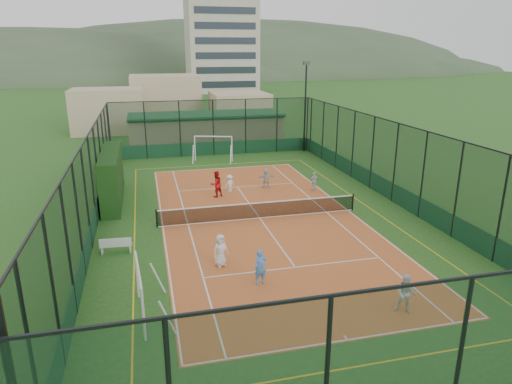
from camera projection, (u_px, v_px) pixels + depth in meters
ground at (260, 218)px, 26.25m from camera, size 300.00×300.00×0.00m
court_slab at (260, 218)px, 26.25m from camera, size 11.17×23.97×0.01m
tennis_net at (260, 210)px, 26.10m from camera, size 11.67×0.12×1.06m
perimeter_fence at (260, 176)px, 25.51m from camera, size 18.12×34.12×5.00m
floodlight_sw at (10, 371)px, 7.68m from camera, size 0.60×0.26×8.25m
floodlight_ne at (305, 107)px, 42.36m from camera, size 0.60×0.26×8.25m
clubhouse at (206, 129)px, 46.16m from camera, size 15.20×7.20×3.15m
apartment_tower at (221, 22)px, 100.46m from camera, size 15.00×12.00×30.00m
distant_hills at (157, 76)px, 165.19m from camera, size 200.00×60.00×24.00m
hedge_left at (112, 177)px, 28.84m from camera, size 1.10×7.30×3.19m
white_bench at (116, 245)px, 21.66m from camera, size 1.51×0.51×0.83m
futsal_goal_near at (140, 293)px, 16.29m from camera, size 3.07×1.09×1.95m
futsal_goal_far at (213, 149)px, 39.41m from camera, size 3.47×1.93×2.15m
child_near_left at (221, 250)px, 20.26m from camera, size 0.85×0.71×1.49m
child_near_mid at (261, 267)px, 18.69m from camera, size 0.62×0.47×1.51m
child_near_right at (406, 294)px, 16.64m from camera, size 0.93×0.89×1.51m
child_far_left at (230, 183)px, 30.89m from camera, size 0.89×0.78×1.20m
child_far_right at (314, 181)px, 31.10m from camera, size 0.84×0.50×1.35m
child_far_back at (266, 178)px, 31.86m from camera, size 1.29×0.43×1.39m
coach at (216, 184)px, 29.82m from camera, size 1.03×0.94×1.72m
tennis_balls at (245, 210)px, 27.46m from camera, size 4.39×0.76×0.07m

